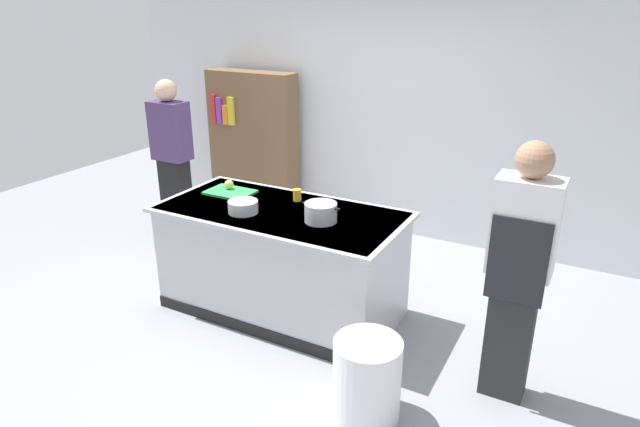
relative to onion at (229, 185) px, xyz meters
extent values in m
plane|color=gray|center=(0.64, -0.18, -0.96)|extent=(10.00, 10.00, 0.00)
cube|color=silver|center=(0.64, 1.92, 0.54)|extent=(6.40, 0.12, 3.00)
cube|color=#B7BABF|center=(0.64, -0.18, -0.51)|extent=(1.90, 0.90, 0.90)
cube|color=#B7BABF|center=(0.64, -0.18, -0.08)|extent=(1.98, 0.98, 0.03)
cube|color=black|center=(0.64, -0.64, -0.91)|extent=(1.90, 0.01, 0.10)
cube|color=green|center=(0.04, -0.04, -0.05)|extent=(0.40, 0.28, 0.02)
sphere|color=tan|center=(0.00, 0.00, 0.00)|extent=(0.08, 0.08, 0.08)
cylinder|color=#B7BABF|center=(1.03, -0.24, 0.01)|extent=(0.24, 0.24, 0.15)
cube|color=black|center=(0.89, -0.24, 0.06)|extent=(0.04, 0.02, 0.01)
cube|color=black|center=(1.17, -0.24, 0.06)|extent=(0.04, 0.02, 0.01)
cylinder|color=#B7BABF|center=(0.41, -0.36, -0.01)|extent=(0.24, 0.24, 0.10)
cylinder|color=yellow|center=(0.64, 0.07, -0.01)|extent=(0.07, 0.07, 0.10)
cylinder|color=white|center=(1.77, -1.01, -0.69)|extent=(0.43, 0.43, 0.53)
cube|color=#282828|center=(2.49, -0.37, -0.51)|extent=(0.28, 0.20, 0.90)
cube|color=white|center=(2.49, -0.37, 0.24)|extent=(0.38, 0.24, 0.60)
sphere|color=#A87A5B|center=(2.49, -0.37, 0.65)|extent=(0.22, 0.22, 0.22)
cube|color=#232328|center=(2.49, -0.50, 0.06)|extent=(0.34, 0.02, 0.54)
cube|color=black|center=(-1.15, 0.55, -0.51)|extent=(0.28, 0.20, 0.90)
cube|color=#4A3361|center=(-1.15, 0.55, 0.24)|extent=(0.38, 0.24, 0.60)
sphere|color=#D3AA8C|center=(-1.15, 0.55, 0.65)|extent=(0.22, 0.22, 0.22)
cube|color=brown|center=(-0.87, 1.62, -0.11)|extent=(1.10, 0.28, 1.70)
cube|color=red|center=(-1.31, 1.46, 0.30)|extent=(0.07, 0.03, 0.33)
cube|color=purple|center=(-1.22, 1.46, 0.29)|extent=(0.07, 0.03, 0.31)
cube|color=orange|center=(-1.14, 1.46, 0.25)|extent=(0.07, 0.03, 0.23)
cube|color=yellow|center=(-1.05, 1.46, 0.30)|extent=(0.08, 0.03, 0.32)
camera|label=1|loc=(2.85, -3.61, 1.50)|focal=30.87mm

